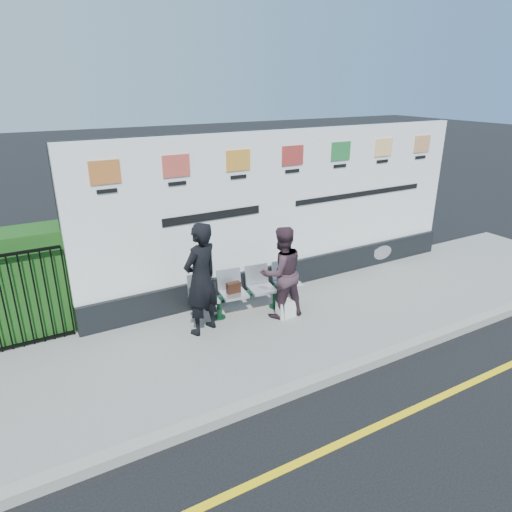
{
  "coord_description": "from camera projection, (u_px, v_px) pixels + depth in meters",
  "views": [
    {
      "loc": [
        -4.13,
        -3.13,
        3.92
      ],
      "look_at": [
        -0.73,
        2.92,
        1.25
      ],
      "focal_mm": 32.0,
      "sensor_mm": 36.0,
      "label": 1
    }
  ],
  "objects": [
    {
      "name": "ground",
      "position": [
        417.0,
        408.0,
        5.84
      ],
      "size": [
        80.0,
        80.0,
        0.0
      ],
      "primitive_type": "plane",
      "color": "black"
    },
    {
      "name": "pavement",
      "position": [
        305.0,
        320.0,
        7.85
      ],
      "size": [
        14.0,
        3.0,
        0.12
      ],
      "primitive_type": "cube",
      "color": "gray",
      "rests_on": "ground"
    },
    {
      "name": "kerb",
      "position": [
        364.0,
        364.0,
        6.63
      ],
      "size": [
        14.0,
        0.18,
        0.14
      ],
      "primitive_type": "cube",
      "color": "gray",
      "rests_on": "ground"
    },
    {
      "name": "yellow_line",
      "position": [
        417.0,
        408.0,
        5.84
      ],
      "size": [
        14.0,
        0.1,
        0.01
      ],
      "primitive_type": "cube",
      "color": "yellow",
      "rests_on": "ground"
    },
    {
      "name": "billboard",
      "position": [
        288.0,
        221.0,
        8.69
      ],
      "size": [
        8.0,
        0.3,
        3.0
      ],
      "color": "black",
      "rests_on": "pavement"
    },
    {
      "name": "bench",
      "position": [
        248.0,
        301.0,
        7.94
      ],
      "size": [
        2.04,
        0.76,
        0.43
      ],
      "primitive_type": null,
      "rotation": [
        0.0,
        0.0,
        -0.12
      ],
      "color": "silver",
      "rests_on": "pavement"
    },
    {
      "name": "woman_left",
      "position": [
        201.0,
        279.0,
        7.09
      ],
      "size": [
        0.79,
        0.66,
        1.84
      ],
      "primitive_type": "imported",
      "rotation": [
        0.0,
        0.0,
        3.54
      ],
      "color": "black",
      "rests_on": "pavement"
    },
    {
      "name": "woman_right",
      "position": [
        282.0,
        272.0,
        7.64
      ],
      "size": [
        0.8,
        0.63,
        1.6
      ],
      "primitive_type": "imported",
      "rotation": [
        0.0,
        0.0,
        3.11
      ],
      "color": "#39252E",
      "rests_on": "pavement"
    },
    {
      "name": "handbag_brown",
      "position": [
        233.0,
        288.0,
        7.74
      ],
      "size": [
        0.24,
        0.11,
        0.19
      ],
      "primitive_type": "cube",
      "rotation": [
        0.0,
        0.0,
        -0.01
      ],
      "color": "black",
      "rests_on": "bench"
    },
    {
      "name": "carrier_bag_white",
      "position": [
        286.0,
        308.0,
        7.81
      ],
      "size": [
        0.31,
        0.19,
        0.31
      ],
      "primitive_type": "cube",
      "color": "silver",
      "rests_on": "pavement"
    }
  ]
}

